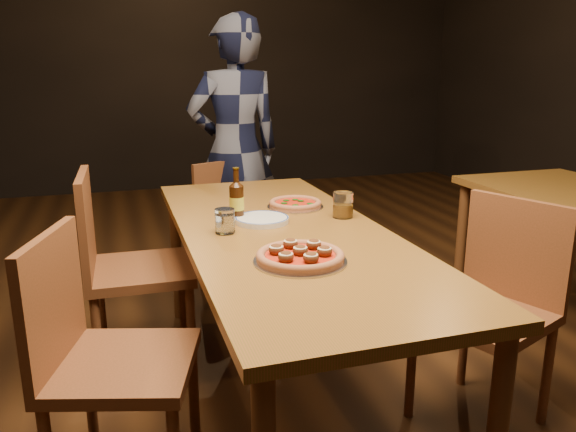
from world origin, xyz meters
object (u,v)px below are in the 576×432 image
object	(u,v)px
chair_main_nw	(123,362)
amber_glass	(343,205)
beer_bottle	(237,202)
table_main	(284,247)
pizza_meatball	(300,256)
diner	(235,151)
water_glass	(225,221)
chair_main_e	(484,313)
pizza_margherita	(295,204)
chair_end	(238,226)
chair_main_sw	(140,269)
plate_stack	(262,220)

from	to	relation	value
chair_main_nw	amber_glass	xyz separation A→B (m)	(0.96, 0.48, 0.34)
chair_main_nw	beer_bottle	size ratio (longest dim) A/B	4.24
table_main	pizza_meatball	bearing A→B (deg)	-99.08
chair_main_nw	diner	world-z (taller)	diner
chair_main_nw	water_glass	distance (m)	0.67
beer_bottle	amber_glass	xyz separation A→B (m)	(0.45, -0.09, -0.02)
chair_main_nw	chair_main_e	xyz separation A→B (m)	(1.34, -0.02, -0.00)
pizza_margherita	table_main	bearing A→B (deg)	-114.89
amber_glass	diner	size ratio (longest dim) A/B	0.06
chair_main_e	diner	bearing A→B (deg)	174.03
chair_main_nw	chair_main_e	distance (m)	1.34
chair_main_nw	chair_end	bearing A→B (deg)	-7.95
chair_main_e	water_glass	world-z (taller)	chair_main_e
pizza_margherita	amber_glass	distance (m)	0.27
pizza_meatball	chair_main_e	bearing A→B (deg)	-1.13
table_main	pizza_margherita	distance (m)	0.39
pizza_meatball	water_glass	world-z (taller)	water_glass
chair_main_nw	amber_glass	bearing A→B (deg)	-46.68
chair_main_nw	chair_end	xyz separation A→B (m)	(0.73, 1.60, -0.05)
chair_main_sw	diner	distance (m)	1.32
pizza_margherita	beer_bottle	xyz separation A→B (m)	(-0.31, -0.14, 0.06)
chair_main_nw	water_glass	bearing A→B (deg)	-29.83
chair_main_sw	pizza_meatball	size ratio (longest dim) A/B	3.12
beer_bottle	water_glass	world-z (taller)	beer_bottle
chair_main_nw	pizza_meatball	world-z (taller)	chair_main_nw
chair_end	plate_stack	world-z (taller)	chair_end
chair_end	pizza_margherita	bearing A→B (deg)	-107.22
table_main	chair_end	bearing A→B (deg)	86.64
beer_bottle	diner	world-z (taller)	diner
table_main	water_glass	world-z (taller)	water_glass
pizza_margherita	water_glass	xyz separation A→B (m)	(-0.39, -0.31, 0.03)
table_main	pizza_meatball	distance (m)	0.40
chair_main_nw	plate_stack	size ratio (longest dim) A/B	4.12
chair_main_sw	water_glass	xyz separation A→B (m)	(0.32, -0.40, 0.30)
water_glass	amber_glass	distance (m)	0.54
chair_main_sw	chair_end	size ratio (longest dim) A/B	1.17
chair_main_sw	amber_glass	distance (m)	0.97
pizza_meatball	pizza_margherita	world-z (taller)	pizza_meatball
amber_glass	diner	xyz separation A→B (m)	(-0.17, 1.39, 0.05)
table_main	beer_bottle	world-z (taller)	beer_bottle
pizza_meatball	plate_stack	xyz separation A→B (m)	(0.00, 0.52, -0.01)
chair_main_sw	plate_stack	distance (m)	0.64
chair_main_nw	plate_stack	bearing A→B (deg)	-33.09
chair_main_e	water_glass	bearing A→B (deg)	-137.14
water_glass	plate_stack	bearing A→B (deg)	31.35
pizza_margherita	amber_glass	world-z (taller)	amber_glass
chair_end	diner	distance (m)	0.51
chair_end	diner	world-z (taller)	diner
pizza_meatball	beer_bottle	xyz separation A→B (m)	(-0.09, 0.58, 0.06)
pizza_margherita	amber_glass	bearing A→B (deg)	-58.44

